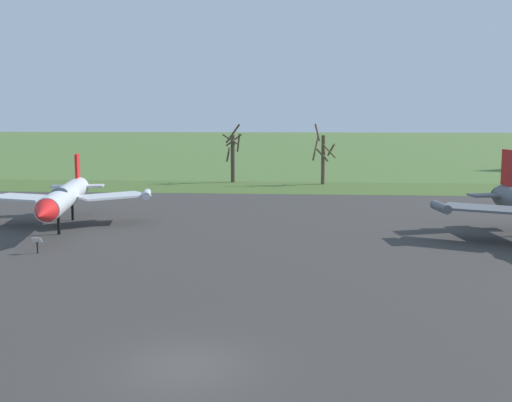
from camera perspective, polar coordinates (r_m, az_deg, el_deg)
name	(u,v)px	position (r m, az deg, el deg)	size (l,w,h in m)	color
ground_plane	(184,368)	(19.95, -6.53, -14.76)	(600.00, 600.00, 0.00)	#4C6B33
asphalt_apron	(240,253)	(35.31, -1.42, -4.74)	(105.05, 54.06, 0.05)	#383533
grass_verge_strip	(273,188)	(67.85, 1.53, 1.22)	(165.05, 12.00, 0.06)	#445F29
jet_fighter_rear_center	(64,197)	(44.69, -17.00, 0.33)	(11.72, 15.95, 4.74)	silver
info_placard_rear_center	(37,244)	(37.07, -19.21, -3.69)	(0.52, 0.21, 0.95)	black
bare_tree_left_of_center	(233,154)	(73.13, -2.11, 4.25)	(2.14, 2.21, 6.81)	#42382D
bare_tree_center	(323,156)	(71.23, 6.07, 4.11)	(2.70, 2.72, 6.85)	brown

